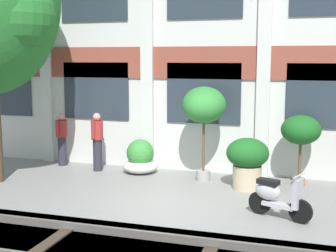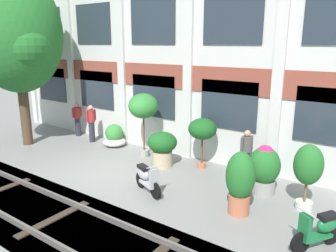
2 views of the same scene
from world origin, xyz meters
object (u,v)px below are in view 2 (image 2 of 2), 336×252
(potted_plant_terracotta_small, at_px, (308,168))
(scooter_near_curb, at_px, (147,178))
(resident_by_doorway, at_px, (91,122))
(resident_watching_tracks, at_px, (246,152))
(potted_plant_fluted_column, at_px, (264,167))
(potted_plant_ribbed_drum, at_px, (162,147))
(scooter_second_parked, at_px, (320,230))
(resident_near_plants, at_px, (77,118))
(potted_plant_low_pan, at_px, (143,107))
(broadleaf_tree, at_px, (16,36))
(potted_plant_tall_urn, at_px, (202,130))
(potted_plant_wide_bowl, at_px, (114,137))
(potted_plant_glazed_jar, at_px, (240,179))

(potted_plant_terracotta_small, distance_m, scooter_near_curb, 4.49)
(resident_by_doorway, relative_size, resident_watching_tracks, 1.06)
(potted_plant_fluted_column, bearing_deg, potted_plant_ribbed_drum, 179.76)
(scooter_second_parked, distance_m, resident_near_plants, 11.73)
(potted_plant_low_pan, bearing_deg, potted_plant_terracotta_small, -7.43)
(resident_near_plants, bearing_deg, broadleaf_tree, -103.62)
(broadleaf_tree, height_order, potted_plant_low_pan, broadleaf_tree)
(scooter_near_curb, height_order, resident_by_doorway, resident_by_doorway)
(potted_plant_tall_urn, bearing_deg, resident_near_plants, 178.15)
(potted_plant_wide_bowl, xyz_separation_m, potted_plant_low_pan, (1.89, -0.29, 1.56))
(resident_near_plants, bearing_deg, potted_plant_low_pan, -0.76)
(potted_plant_wide_bowl, height_order, potted_plant_fluted_column, potted_plant_fluted_column)
(potted_plant_low_pan, height_order, potted_plant_glazed_jar, potted_plant_low_pan)
(potted_plant_low_pan, height_order, scooter_second_parked, potted_plant_low_pan)
(scooter_second_parked, bearing_deg, broadleaf_tree, -60.65)
(resident_watching_tracks, relative_size, resident_near_plants, 0.99)
(potted_plant_tall_urn, xyz_separation_m, potted_plant_fluted_column, (2.49, -0.71, -0.60))
(potted_plant_tall_urn, distance_m, resident_near_plants, 6.96)
(potted_plant_tall_urn, bearing_deg, potted_plant_glazed_jar, -43.37)
(potted_plant_tall_urn, relative_size, resident_watching_tracks, 1.14)
(resident_by_doorway, bearing_deg, potted_plant_glazed_jar, -11.85)
(potted_plant_fluted_column, bearing_deg, resident_by_doorway, 175.62)
(potted_plant_glazed_jar, relative_size, scooter_second_parked, 1.40)
(potted_plant_tall_urn, height_order, potted_plant_fluted_column, potted_plant_tall_urn)
(potted_plant_tall_urn, xyz_separation_m, resident_near_plants, (-6.93, 0.22, -0.54))
(potted_plant_tall_urn, bearing_deg, potted_plant_fluted_column, -15.81)
(potted_plant_wide_bowl, distance_m, potted_plant_low_pan, 2.47)
(potted_plant_ribbed_drum, relative_size, resident_by_doorway, 0.76)
(scooter_near_curb, relative_size, scooter_second_parked, 1.08)
(potted_plant_low_pan, height_order, resident_watching_tracks, potted_plant_low_pan)
(potted_plant_ribbed_drum, xyz_separation_m, resident_by_doorway, (-4.38, 0.61, 0.16))
(potted_plant_low_pan, distance_m, resident_watching_tracks, 4.18)
(potted_plant_ribbed_drum, bearing_deg, resident_by_doorway, 172.12)
(resident_watching_tracks, bearing_deg, potted_plant_glazed_jar, -46.18)
(potted_plant_terracotta_small, bearing_deg, potted_plant_ribbed_drum, 175.82)
(broadleaf_tree, distance_m, resident_by_doorway, 4.65)
(potted_plant_low_pan, distance_m, resident_by_doorway, 3.34)
(potted_plant_fluted_column, bearing_deg, resident_near_plants, 174.36)
(resident_by_doorway, bearing_deg, scooter_near_curb, -22.87)
(potted_plant_tall_urn, height_order, resident_near_plants, potted_plant_tall_urn)
(potted_plant_wide_bowl, relative_size, resident_by_doorway, 0.59)
(potted_plant_wide_bowl, height_order, scooter_near_curb, scooter_near_curb)
(potted_plant_glazed_jar, distance_m, scooter_second_parked, 2.14)
(potted_plant_wide_bowl, height_order, resident_by_doorway, resident_by_doorway)
(broadleaf_tree, relative_size, resident_by_doorway, 4.28)
(broadleaf_tree, distance_m, potted_plant_ribbed_drum, 7.63)
(resident_watching_tracks, bearing_deg, scooter_near_curb, -98.48)
(potted_plant_fluted_column, relative_size, resident_by_doorway, 0.88)
(potted_plant_low_pan, relative_size, resident_by_doorway, 1.49)
(potted_plant_ribbed_drum, distance_m, scooter_second_parked, 6.01)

